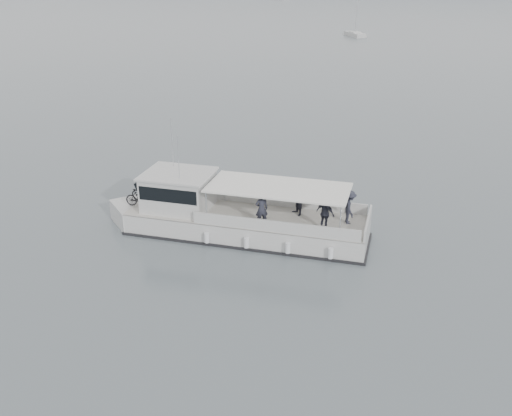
% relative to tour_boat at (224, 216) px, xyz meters
% --- Properties ---
extents(ground, '(1400.00, 1400.00, 0.00)m').
position_rel_tour_boat_xyz_m(ground, '(-2.02, -0.26, -0.96)').
color(ground, '#555F64').
rests_on(ground, ground).
extents(tour_boat, '(14.07, 4.37, 5.86)m').
position_rel_tour_boat_xyz_m(tour_boat, '(0.00, 0.00, 0.00)').
color(tour_boat, silver).
rests_on(tour_boat, ground).
extents(moored_fleet, '(429.18, 343.01, 10.42)m').
position_rel_tour_boat_xyz_m(moored_fleet, '(-9.98, 188.28, -0.60)').
color(moored_fleet, silver).
rests_on(moored_fleet, ground).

